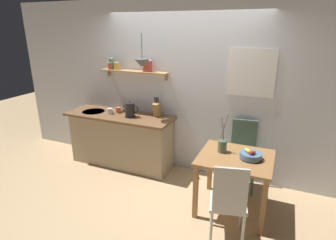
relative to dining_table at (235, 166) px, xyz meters
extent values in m
plane|color=tan|center=(-1.01, 0.21, -0.64)|extent=(14.00, 14.00, 0.00)
cube|color=silver|center=(-0.81, 0.86, 0.71)|extent=(6.80, 0.10, 2.70)
cube|color=white|center=(0.00, 0.80, 1.04)|extent=(0.65, 0.01, 0.66)
cube|color=silver|center=(0.00, 0.80, 1.04)|extent=(0.59, 0.01, 0.60)
cube|color=tan|center=(-2.01, 0.53, -0.20)|extent=(1.74, 0.52, 0.87)
cube|color=brown|center=(-2.01, 0.51, 0.25)|extent=(1.83, 0.63, 0.04)
cylinder|color=#B7BABF|center=(-2.51, 0.49, 0.27)|extent=(0.38, 0.38, 0.01)
cube|color=tan|center=(-1.81, 0.70, 0.97)|extent=(1.17, 0.18, 0.02)
cube|color=#99754C|center=(-2.34, 0.78, 0.91)|extent=(0.02, 0.06, 0.12)
cube|color=#99754C|center=(-1.27, 0.78, 0.91)|extent=(0.02, 0.06, 0.12)
cylinder|color=#BC4238|center=(-2.24, 0.70, 1.03)|extent=(0.10, 0.10, 0.11)
cylinder|color=silver|center=(-2.24, 0.70, 1.09)|extent=(0.10, 0.10, 0.01)
cylinder|color=#388E56|center=(-2.22, 0.70, 1.06)|extent=(0.08, 0.08, 0.17)
cylinder|color=silver|center=(-2.22, 0.70, 1.16)|extent=(0.08, 0.08, 0.01)
cylinder|color=gold|center=(-2.12, 0.70, 1.03)|extent=(0.08, 0.08, 0.11)
cylinder|color=silver|center=(-2.12, 0.70, 1.09)|extent=(0.09, 0.09, 0.01)
cylinder|color=#BC4238|center=(-1.59, 0.70, 1.04)|extent=(0.09, 0.09, 0.13)
cylinder|color=silver|center=(-1.59, 0.70, 1.12)|extent=(0.10, 0.10, 0.01)
cylinder|color=#BC4238|center=(-1.53, 0.70, 1.06)|extent=(0.09, 0.09, 0.17)
cylinder|color=silver|center=(-1.53, 0.70, 1.15)|extent=(0.10, 0.10, 0.01)
cube|color=#9E6B3D|center=(0.00, 0.00, 0.11)|extent=(0.89, 0.79, 0.03)
cube|color=#9E6B3D|center=(-0.39, -0.35, -0.27)|extent=(0.06, 0.06, 0.73)
cube|color=#9E6B3D|center=(0.39, -0.35, -0.27)|extent=(0.06, 0.06, 0.73)
cube|color=#9E6B3D|center=(-0.39, 0.35, -0.27)|extent=(0.06, 0.06, 0.73)
cube|color=#9E6B3D|center=(0.39, 0.35, -0.27)|extent=(0.06, 0.06, 0.73)
cube|color=silver|center=(0.03, -0.54, -0.18)|extent=(0.47, 0.47, 0.03)
cube|color=silver|center=(0.08, -0.71, 0.09)|extent=(0.34, 0.11, 0.51)
cylinder|color=silver|center=(0.16, -0.34, -0.42)|extent=(0.03, 0.03, 0.44)
cylinder|color=silver|center=(-0.17, -0.41, -0.42)|extent=(0.03, 0.03, 0.44)
cylinder|color=silver|center=(0.23, -0.66, -0.42)|extent=(0.03, 0.03, 0.44)
cylinder|color=silver|center=(-0.09, -0.74, -0.42)|extent=(0.03, 0.03, 0.44)
cube|color=#4C6B5B|center=(0.01, 0.55, -0.18)|extent=(0.45, 0.44, 0.03)
cube|color=#4C6B5B|center=(-0.01, 0.73, 0.10)|extent=(0.35, 0.07, 0.55)
cylinder|color=#4C6B5B|center=(-0.13, 0.36, -0.42)|extent=(0.03, 0.03, 0.44)
cylinder|color=#4C6B5B|center=(0.20, 0.40, -0.42)|extent=(0.03, 0.03, 0.44)
cylinder|color=#4C6B5B|center=(-0.18, 0.69, -0.42)|extent=(0.03, 0.03, 0.44)
cylinder|color=#4C6B5B|center=(0.16, 0.73, -0.42)|extent=(0.03, 0.03, 0.44)
cylinder|color=#51759E|center=(0.17, 0.01, 0.13)|extent=(0.12, 0.12, 0.01)
cylinder|color=#51759E|center=(0.17, 0.01, 0.17)|extent=(0.26, 0.26, 0.07)
ellipsoid|color=yellow|center=(0.14, 0.01, 0.23)|extent=(0.14, 0.15, 0.04)
sphere|color=red|center=(0.18, -0.04, 0.23)|extent=(0.07, 0.07, 0.07)
sphere|color=#8EA84C|center=(0.20, 0.00, 0.23)|extent=(0.06, 0.06, 0.06)
cylinder|color=#567056|center=(-0.19, 0.07, 0.21)|extent=(0.11, 0.11, 0.16)
cylinder|color=brown|center=(-0.20, 0.08, 0.43)|extent=(0.06, 0.03, 0.29)
cylinder|color=brown|center=(-0.19, 0.08, 0.40)|extent=(0.01, 0.02, 0.22)
cylinder|color=brown|center=(-0.18, 0.06, 0.46)|extent=(0.09, 0.02, 0.35)
cylinder|color=black|center=(-1.77, 0.47, 0.28)|extent=(0.17, 0.17, 0.02)
cylinder|color=#232326|center=(-1.77, 0.47, 0.40)|extent=(0.15, 0.15, 0.22)
sphere|color=black|center=(-1.77, 0.47, 0.52)|extent=(0.02, 0.02, 0.02)
cone|color=#232326|center=(-1.87, 0.47, 0.44)|extent=(0.04, 0.04, 0.04)
torus|color=black|center=(-1.69, 0.47, 0.41)|extent=(0.14, 0.02, 0.14)
cube|color=tan|center=(-1.38, 0.67, 0.40)|extent=(0.10, 0.18, 0.25)
cylinder|color=black|center=(-1.41, 0.64, 0.56)|extent=(0.02, 0.04, 0.08)
cylinder|color=black|center=(-1.38, 0.64, 0.56)|extent=(0.02, 0.04, 0.08)
cylinder|color=black|center=(-1.36, 0.64, 0.56)|extent=(0.02, 0.04, 0.08)
cylinder|color=white|center=(-2.16, 0.48, 0.32)|extent=(0.08, 0.08, 0.09)
torus|color=white|center=(-2.11, 0.48, 0.32)|extent=(0.07, 0.01, 0.07)
cylinder|color=#C6664C|center=(-2.07, 0.59, 0.32)|extent=(0.08, 0.08, 0.09)
torus|color=#C6664C|center=(-2.02, 0.59, 0.32)|extent=(0.06, 0.01, 0.06)
cylinder|color=black|center=(-1.52, 0.47, 1.38)|extent=(0.01, 0.01, 0.36)
cone|color=#4C5156|center=(-1.52, 0.47, 1.14)|extent=(0.24, 0.24, 0.13)
sphere|color=white|center=(-1.52, 0.47, 1.09)|extent=(0.04, 0.04, 0.04)
camera|label=1|loc=(0.43, -3.14, 1.64)|focal=29.30mm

